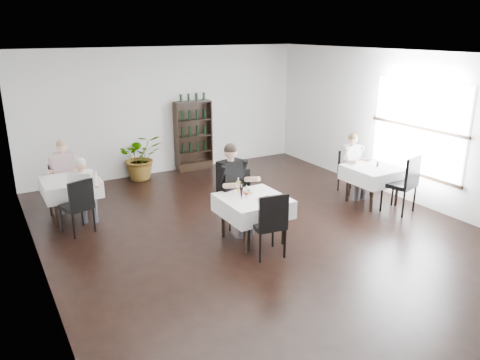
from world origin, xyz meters
The scene contains 24 objects.
room_shell centered at (0.00, 0.00, 1.50)m, with size 9.00×9.00×9.00m.
window_right centered at (3.48, 0.00, 1.50)m, with size 0.06×2.30×1.85m.
wine_shelf centered at (0.60, 4.31, 0.85)m, with size 0.90×0.28×1.75m.
main_table centered at (-0.30, 0.00, 0.62)m, with size 1.03×1.03×0.77m.
left_table centered at (-2.70, 2.50, 0.62)m, with size 0.98×0.98×0.77m.
right_table centered at (2.70, 0.30, 0.62)m, with size 0.98×0.98×0.77m.
potted_tree centered at (-0.81, 4.20, 0.54)m, with size 0.98×0.85×1.08m, color #25501B.
main_chair_far centered at (-0.16, 0.72, 0.57)m, with size 0.59×0.59×1.00m.
main_chair_near centered at (-0.38, -0.63, 0.60)m, with size 0.54×0.54×1.05m.
left_chair_far centered at (-2.73, 3.14, 0.51)m, with size 0.54×0.54×0.90m.
left_chair_near centered at (-2.73, 1.71, 0.57)m, with size 0.57×0.58×0.99m.
right_chair_far centered at (2.81, 1.11, 0.52)m, with size 0.42×0.43×0.90m.
right_chair_near centered at (2.84, -0.36, 0.65)m, with size 0.64×0.64×1.14m.
diner_main centered at (-0.38, 0.50, 0.91)m, with size 0.65×0.69×1.56m.
diner_left_far centered at (-2.70, 3.05, 0.80)m, with size 0.58×0.61×1.38m.
diner_left_near centered at (-2.59, 1.89, 0.77)m, with size 0.59×0.62×1.32m.
diner_right_far centered at (2.67, 0.85, 0.78)m, with size 0.51×0.51×1.34m.
plate_far centered at (-0.29, 0.20, 0.79)m, with size 0.28×0.28×0.07m.
plate_near centered at (-0.21, -0.26, 0.79)m, with size 0.29×0.29×0.07m.
pilsner_dark centered at (-0.53, -0.02, 0.88)m, with size 0.06×0.06×0.27m.
pilsner_lager centered at (-0.49, 0.14, 0.90)m, with size 0.08×0.08×0.33m.
coke_bottle centered at (-0.40, 0.03, 0.86)m, with size 0.05×0.05×0.21m.
napkin_cutlery centered at (-0.10, -0.24, 0.78)m, with size 0.22×0.21×0.02m.
pepper_mill centered at (2.77, 0.28, 0.82)m, with size 0.04×0.04×0.10m, color black.
Camera 1 is at (-4.05, -6.10, 3.38)m, focal length 35.00 mm.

